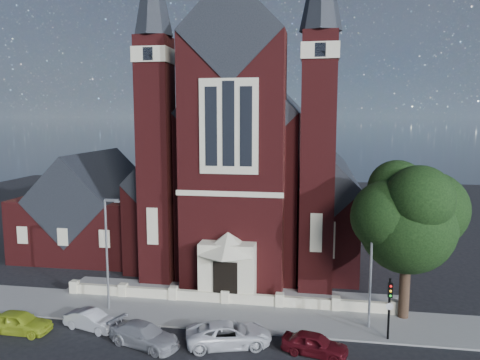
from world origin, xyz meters
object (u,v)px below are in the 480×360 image
object	(u,v)px
street_lamp_right	(372,261)
car_white_suv	(229,334)
parish_hall	(94,212)
street_lamp_left	(108,248)
church	(255,169)
car_dark_red	(315,344)
street_tree	(410,220)
car_silver_a	(92,320)
car_silver_b	(144,335)
traffic_signal	(390,301)
car_lime_van	(19,322)

from	to	relation	value
street_lamp_right	car_white_suv	world-z (taller)	street_lamp_right
parish_hall	street_lamp_left	distance (m)	16.18
church	car_dark_red	distance (m)	24.99
street_tree	car_silver_a	distance (m)	21.86
church	car_silver_b	size ratio (longest dim) A/B	7.57
car_silver_b	car_white_suv	size ratio (longest dim) A/B	0.89
parish_hall	car_dark_red	world-z (taller)	parish_hall
street_tree	car_dark_red	bearing A→B (deg)	-136.80
street_lamp_left	car_silver_b	size ratio (longest dim) A/B	1.75
street_lamp_right	car_silver_a	bearing A→B (deg)	-170.40
street_lamp_right	car_white_suv	size ratio (longest dim) A/B	1.56
street_lamp_right	car_dark_red	size ratio (longest dim) A/B	2.11
car_white_suv	church	bearing A→B (deg)	-12.91
church	car_dark_red	bearing A→B (deg)	-74.02
parish_hall	car_silver_b	bearing A→B (deg)	-56.23
street_lamp_left	car_dark_red	xyz separation A→B (m)	(14.47, -3.96, -3.94)
church	car_dark_red	xyz separation A→B (m)	(6.56, -22.90, -7.53)
street_lamp_right	traffic_signal	xyz separation A→B (m)	(0.91, -1.57, -2.02)
traffic_signal	car_dark_red	size ratio (longest dim) A/B	1.04
street_lamp_left	car_lime_van	xyz separation A→B (m)	(-4.20, -4.27, -3.88)
car_silver_b	car_dark_red	world-z (taller)	car_silver_b
church	car_silver_a	world-z (taller)	church
car_silver_b	car_silver_a	bearing A→B (deg)	89.31
street_lamp_left	street_lamp_right	distance (m)	18.00
car_silver_b	parish_hall	bearing A→B (deg)	53.16
traffic_signal	car_dark_red	distance (m)	5.40
parish_hall	street_tree	size ratio (longest dim) A/B	1.14
car_lime_van	car_white_suv	xyz separation A→B (m)	(13.55, 0.57, 0.00)
street_tree	traffic_signal	distance (m)	5.70
car_lime_van	car_white_suv	size ratio (longest dim) A/B	0.81
street_lamp_left	street_lamp_right	bearing A→B (deg)	0.00
street_lamp_right	car_white_suv	xyz separation A→B (m)	(-8.65, -3.70, -3.88)
street_lamp_right	car_lime_van	xyz separation A→B (m)	(-22.20, -4.27, -3.88)
street_lamp_left	car_silver_a	bearing A→B (deg)	-87.53
car_lime_van	car_silver_b	bearing A→B (deg)	-91.30
street_lamp_right	street_lamp_left	bearing A→B (deg)	180.00
church	car_white_suv	distance (m)	23.89
car_silver_a	parish_hall	bearing A→B (deg)	40.75
church	car_lime_van	size ratio (longest dim) A/B	8.30
street_lamp_left	church	bearing A→B (deg)	67.34
street_tree	street_lamp_right	bearing A→B (deg)	-145.74
street_tree	car_dark_red	xyz separation A→B (m)	(-6.04, -5.67, -6.30)
car_silver_a	car_white_suv	size ratio (longest dim) A/B	0.72
traffic_signal	car_white_suv	distance (m)	9.97
traffic_signal	car_silver_a	bearing A→B (deg)	-175.60
church	car_lime_van	distance (m)	27.23
car_dark_red	church	bearing A→B (deg)	29.61
street_lamp_left	traffic_signal	distance (m)	19.08
car_white_suv	street_lamp_left	bearing A→B (deg)	51.85
traffic_signal	car_lime_van	world-z (taller)	traffic_signal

